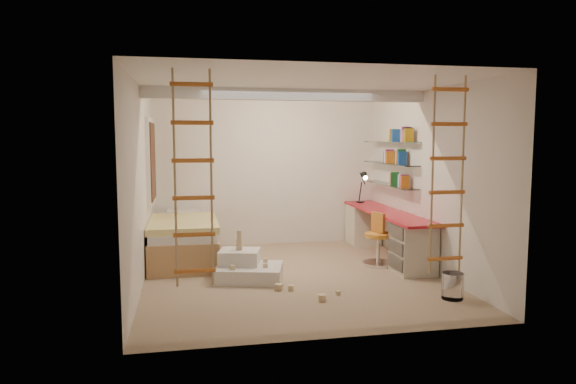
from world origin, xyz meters
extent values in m
plane|color=#93755F|center=(0.00, 0.00, 0.00)|extent=(4.50, 4.50, 0.00)
cube|color=white|center=(0.00, 0.30, 2.52)|extent=(4.00, 0.18, 0.16)
cube|color=white|center=(-1.97, 1.50, 1.55)|extent=(0.06, 1.15, 1.35)
cube|color=#4C2D1E|center=(-1.93, 1.50, 1.55)|extent=(0.02, 1.00, 1.20)
cylinder|color=white|center=(1.68, -1.35, 0.16)|extent=(0.25, 0.25, 0.32)
cube|color=red|center=(1.72, 0.83, 0.73)|extent=(0.55, 2.80, 0.04)
cube|color=beige|center=(1.72, 1.93, 0.35)|extent=(0.52, 0.55, 0.71)
cube|color=beige|center=(1.72, -0.17, 0.35)|extent=(0.52, 0.55, 0.71)
cube|color=#4C4742|center=(1.45, -0.17, 0.61)|extent=(0.02, 0.50, 0.18)
cube|color=#4C4742|center=(1.45, -0.17, 0.39)|extent=(0.02, 0.50, 0.18)
cube|color=#4C4742|center=(1.45, -0.17, 0.17)|extent=(0.02, 0.50, 0.18)
cube|color=white|center=(1.87, 1.13, 1.15)|extent=(0.25, 1.80, 0.01)
cube|color=white|center=(1.87, 1.13, 1.50)|extent=(0.25, 1.80, 0.01)
cube|color=white|center=(1.87, 1.13, 1.85)|extent=(0.25, 1.80, 0.01)
cube|color=#AD7F51|center=(-1.48, 1.23, 0.23)|extent=(1.00, 2.00, 0.45)
cube|color=white|center=(-1.48, 1.23, 0.51)|extent=(0.95, 1.95, 0.12)
cube|color=yellow|center=(-1.48, 1.08, 0.62)|extent=(1.02, 1.60, 0.10)
cube|color=white|center=(-1.48, 2.03, 0.63)|extent=(0.55, 0.35, 0.12)
cylinder|color=black|center=(1.67, 1.98, 0.76)|extent=(0.14, 0.14, 0.02)
cylinder|color=black|center=(1.67, 1.98, 0.95)|extent=(0.02, 0.15, 0.36)
cylinder|color=black|center=(1.67, 1.88, 1.20)|extent=(0.02, 0.27, 0.20)
cone|color=black|center=(1.67, 1.76, 1.25)|extent=(0.12, 0.14, 0.15)
cylinder|color=#FFEABF|center=(1.67, 1.72, 1.22)|extent=(0.08, 0.04, 0.08)
cylinder|color=orange|center=(1.40, 0.36, 0.46)|extent=(0.49, 0.49, 0.06)
cube|color=#B36822|center=(1.40, 0.40, 0.65)|extent=(0.11, 0.32, 0.30)
cylinder|color=silver|center=(1.40, 0.36, 0.26)|extent=(0.06, 0.06, 0.41)
cylinder|color=silver|center=(1.40, 0.36, 0.02)|extent=(0.56, 0.56, 0.05)
cube|color=silver|center=(-0.61, -0.05, 0.10)|extent=(1.02, 0.88, 0.19)
cube|color=silver|center=(-0.72, 0.08, 0.29)|extent=(0.63, 0.56, 0.19)
cube|color=#CCB284|center=(-0.72, 0.08, 0.43)|extent=(0.10, 0.10, 0.08)
cube|color=#CCB284|center=(-0.72, 0.08, 0.50)|extent=(0.09, 0.09, 0.07)
cube|color=#CCB284|center=(-0.72, 0.08, 0.60)|extent=(0.07, 0.07, 0.12)
cube|color=#CCB284|center=(-0.41, -0.20, 0.22)|extent=(0.06, 0.06, 0.06)
cube|color=#CCB284|center=(-0.37, 0.07, 0.22)|extent=(0.06, 0.06, 0.06)
cube|color=#CCB284|center=(-0.85, -0.23, 0.22)|extent=(0.06, 0.06, 0.06)
cube|color=#CCB284|center=(-0.15, -0.64, 0.04)|extent=(0.07, 0.07, 0.07)
cube|color=#CCB284|center=(0.12, -1.14, 0.04)|extent=(0.07, 0.07, 0.07)
cube|color=#CCB284|center=(-0.30, -0.62, 0.04)|extent=(0.07, 0.07, 0.07)
cube|color=#CCB284|center=(0.38, -0.94, 0.04)|extent=(0.07, 0.07, 0.07)
cube|color=orange|center=(1.87, 1.13, 1.27)|extent=(0.14, 0.46, 0.22)
cube|color=#8C1E7F|center=(1.87, 1.13, 1.62)|extent=(0.14, 0.64, 0.22)
cube|color=white|center=(1.87, 1.13, 1.97)|extent=(0.14, 0.64, 0.22)
camera|label=1|loc=(-1.41, -6.83, 1.92)|focal=32.00mm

